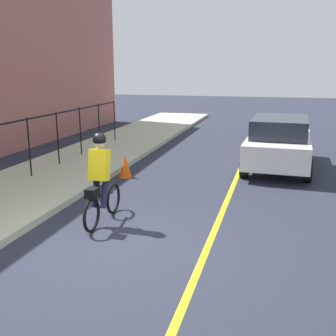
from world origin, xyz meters
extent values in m
plane|color=#242735|center=(0.00, 0.00, 0.00)|extent=(80.00, 80.00, 0.00)
cube|color=yellow|center=(0.00, -1.60, 0.00)|extent=(36.00, 0.12, 0.01)
cylinder|color=black|center=(3.23, 3.80, 0.95)|extent=(0.04, 0.04, 1.60)
cylinder|color=black|center=(4.71, 3.80, 0.95)|extent=(0.04, 0.04, 1.60)
cylinder|color=black|center=(6.20, 3.80, 0.95)|extent=(0.04, 0.04, 1.60)
cylinder|color=black|center=(7.68, 3.80, 0.95)|extent=(0.04, 0.04, 1.60)
cylinder|color=black|center=(9.17, 3.80, 0.95)|extent=(0.04, 0.04, 1.60)
torus|color=black|center=(1.44, 0.63, 0.33)|extent=(0.66, 0.06, 0.66)
torus|color=black|center=(0.39, 0.63, 0.33)|extent=(0.66, 0.06, 0.66)
cube|color=black|center=(0.91, 0.63, 0.58)|extent=(0.93, 0.04, 0.24)
cylinder|color=black|center=(0.76, 0.63, 0.73)|extent=(0.03, 0.03, 0.35)
cube|color=yellow|center=(0.81, 0.63, 1.21)|extent=(0.34, 0.36, 0.63)
sphere|color=tan|center=(0.86, 0.63, 1.62)|extent=(0.22, 0.22, 0.22)
sphere|color=black|center=(0.86, 0.63, 1.70)|extent=(0.26, 0.26, 0.26)
cylinder|color=#191E38|center=(0.79, 0.73, 0.68)|extent=(0.34, 0.12, 0.65)
cylinder|color=#191E38|center=(0.79, 0.53, 0.68)|extent=(0.34, 0.12, 0.65)
cube|color=black|center=(0.44, 0.63, 0.75)|extent=(0.24, 0.20, 0.18)
cube|color=white|center=(6.65, -2.70, 0.67)|extent=(4.47, 1.97, 0.70)
cube|color=#1E232D|center=(6.45, -2.70, 1.30)|extent=(2.52, 1.68, 0.56)
cylinder|color=black|center=(8.17, -1.91, 0.32)|extent=(0.65, 0.24, 0.64)
cylinder|color=black|center=(8.11, -3.61, 0.32)|extent=(0.65, 0.24, 0.64)
cylinder|color=black|center=(5.18, -1.80, 0.32)|extent=(0.65, 0.24, 0.64)
cylinder|color=black|center=(5.12, -3.50, 0.32)|extent=(0.65, 0.24, 0.64)
cone|color=#F4510B|center=(4.30, 1.46, 0.32)|extent=(0.36, 0.36, 0.63)
camera|label=1|loc=(-6.18, -2.65, 3.00)|focal=43.48mm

